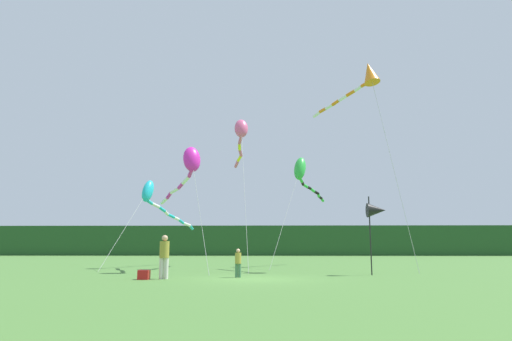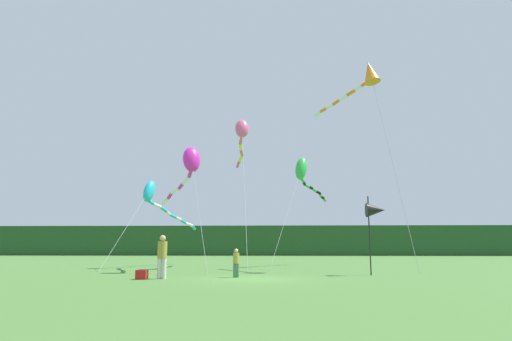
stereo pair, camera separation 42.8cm
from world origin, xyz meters
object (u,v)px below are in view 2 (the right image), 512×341
(kite_orange, at_px, (366,76))
(kite_rainbow, at_px, (242,134))
(person_adult, at_px, (162,254))
(kite_magenta, at_px, (189,165))
(banner_flag_pole, at_px, (375,211))
(kite_cyan, at_px, (156,198))
(kite_green, at_px, (303,172))
(person_child, at_px, (236,261))
(cooler_box, at_px, (142,275))

(kite_orange, relative_size, kite_rainbow, 1.27)
(person_adult, bearing_deg, kite_orange, 30.62)
(kite_magenta, bearing_deg, banner_flag_pole, -13.51)
(banner_flag_pole, distance_m, kite_cyan, 14.53)
(kite_green, height_order, kite_magenta, kite_green)
(person_child, xyz_separation_m, kite_cyan, (-6.05, 8.69, 3.74))
(cooler_box, height_order, kite_rainbow, kite_rainbow)
(banner_flag_pole, xyz_separation_m, kite_magenta, (-9.61, 2.31, 2.76))
(person_adult, height_order, kite_rainbow, kite_rainbow)
(kite_cyan, distance_m, kite_orange, 15.29)
(person_adult, bearing_deg, kite_magenta, 89.34)
(person_child, height_order, cooler_box, person_child)
(kite_magenta, bearing_deg, kite_green, 43.43)
(kite_cyan, distance_m, kite_rainbow, 7.05)
(kite_orange, height_order, kite_green, kite_orange)
(person_adult, height_order, person_child, person_adult)
(cooler_box, distance_m, kite_rainbow, 12.99)
(cooler_box, height_order, kite_cyan, kite_cyan)
(person_adult, xyz_separation_m, kite_rainbow, (2.67, 9.03, 7.57))
(kite_orange, bearing_deg, kite_rainbow, 158.44)
(person_child, relative_size, banner_flag_pole, 0.33)
(person_child, distance_m, kite_orange, 13.68)
(person_adult, relative_size, kite_rainbow, 0.19)
(person_child, xyz_separation_m, cooler_box, (-3.83, -1.29, -0.50))
(kite_cyan, height_order, kite_magenta, kite_magenta)
(kite_rainbow, bearing_deg, kite_orange, -21.56)
(person_child, relative_size, kite_magenta, 0.18)
(kite_cyan, relative_size, kite_rainbow, 1.12)
(kite_cyan, relative_size, kite_green, 1.24)
(person_child, bearing_deg, kite_orange, 35.06)
(cooler_box, relative_size, kite_magenta, 0.06)
(kite_green, bearing_deg, banner_flag_pole, -71.66)
(person_adult, bearing_deg, person_child, 18.54)
(kite_cyan, bearing_deg, kite_magenta, -57.12)
(person_child, relative_size, kite_cyan, 0.12)
(person_child, height_order, kite_cyan, kite_cyan)
(person_child, bearing_deg, kite_magenta, 127.07)
(kite_magenta, bearing_deg, person_adult, -90.66)
(person_adult, height_order, kite_cyan, kite_cyan)
(person_adult, relative_size, kite_cyan, 0.17)
(kite_orange, xyz_separation_m, kite_magenta, (-10.16, -1.04, -5.42))
(kite_orange, relative_size, kite_green, 1.41)
(kite_magenta, bearing_deg, kite_rainbow, 56.94)
(kite_cyan, bearing_deg, cooler_box, -77.44)
(banner_flag_pole, height_order, kite_cyan, kite_cyan)
(cooler_box, height_order, kite_orange, kite_orange)
(person_adult, distance_m, banner_flag_pole, 10.24)
(kite_orange, xyz_separation_m, kite_green, (-3.43, 5.33, -4.81))
(banner_flag_pole, xyz_separation_m, kite_rainbow, (-6.99, 6.33, 5.55))
(kite_cyan, height_order, kite_green, kite_green)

